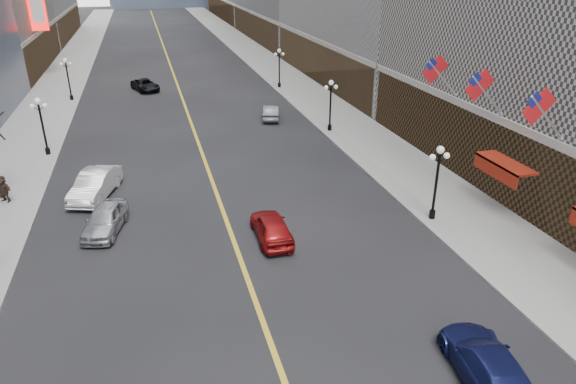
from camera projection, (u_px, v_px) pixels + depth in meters
sidewalk_east at (288, 80)px, 66.20m from camera, size 6.00×230.00×0.15m
sidewalk_west at (55, 93)px, 59.39m from camera, size 6.00×230.00×0.15m
lane_line at (173, 71)px, 71.60m from camera, size 0.25×200.00×0.02m
streetlamp_east_1 at (437, 175)px, 29.37m from camera, size 1.26×0.44×4.52m
streetlamp_east_2 at (331, 100)px, 45.18m from camera, size 1.26×0.44×4.52m
streetlamp_east_3 at (279, 64)px, 60.99m from camera, size 1.26×0.44×4.52m
streetlamp_west_2 at (42, 120)px, 39.44m from camera, size 1.26×0.44×4.52m
streetlamp_west_3 at (68, 75)px, 55.25m from camera, size 1.26×0.44×4.52m
flag_3 at (541, 110)px, 25.78m from camera, size 2.87×0.12×2.87m
flag_4 at (482, 88)px, 30.17m from camera, size 2.87×0.12×2.87m
flag_5 at (437, 72)px, 34.56m from camera, size 2.87×0.12×2.87m
awning_c at (502, 165)px, 30.34m from camera, size 1.40×4.00×0.93m
car_nb_near at (105, 219)px, 29.01m from camera, size 2.85×4.77×1.52m
car_nb_mid at (95, 185)px, 33.27m from camera, size 3.37×5.52×1.72m
car_nb_far at (145, 85)px, 60.73m from camera, size 3.68×5.35×1.36m
car_sb_near at (488, 365)px, 18.54m from camera, size 2.93×5.53×1.53m
car_sb_mid at (272, 227)px, 28.19m from camera, size 1.81×4.44×1.51m
car_sb_far at (271, 112)px, 49.82m from camera, size 2.53×4.51×1.41m
ped_west_far at (3, 189)px, 32.26m from camera, size 1.55×1.38×1.74m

